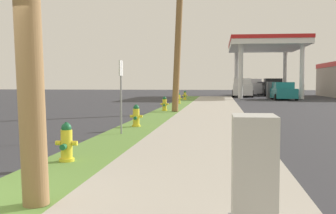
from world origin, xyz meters
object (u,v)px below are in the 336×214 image
(fire_hydrant_second, at_px, (136,117))
(truck_white_on_apron, at_px, (242,88))
(fire_hydrant_fifth, at_px, (185,96))
(car_teal_by_near_pump, at_px, (283,92))
(fire_hydrant_third, at_px, (164,105))
(truck_silver_at_forecourt, at_px, (254,87))
(utility_cabinet, at_px, (254,178))
(fire_hydrant_nearest, at_px, (66,144))
(fire_hydrant_fourth, at_px, (179,99))
(truck_black_at_far_bay, at_px, (272,88))
(utility_pole_midground, at_px, (179,11))
(street_sign_post, at_px, (121,81))

(fire_hydrant_second, height_order, truck_white_on_apron, truck_white_on_apron)
(fire_hydrant_fifth, bearing_deg, car_teal_by_near_pump, 24.54)
(fire_hydrant_third, xyz_separation_m, truck_silver_at_forecourt, (7.02, 31.88, 0.47))
(fire_hydrant_third, distance_m, truck_white_on_apron, 25.33)
(utility_cabinet, bearing_deg, car_teal_by_near_pump, 81.53)
(fire_hydrant_nearest, bearing_deg, utility_cabinet, -46.97)
(fire_hydrant_fifth, distance_m, car_teal_by_near_pump, 9.29)
(fire_hydrant_second, distance_m, utility_cabinet, 10.31)
(fire_hydrant_third, relative_size, fire_hydrant_fourth, 1.00)
(truck_white_on_apron, height_order, truck_black_at_far_bay, same)
(utility_cabinet, bearing_deg, truck_black_at_far_bay, 83.08)
(fire_hydrant_nearest, distance_m, utility_pole_midground, 14.82)
(fire_hydrant_fourth, xyz_separation_m, fire_hydrant_fifth, (-0.08, 6.25, 0.00))
(fire_hydrant_fifth, bearing_deg, fire_hydrant_second, -89.76)
(fire_hydrant_fourth, bearing_deg, street_sign_post, -90.13)
(utility_cabinet, height_order, truck_black_at_far_bay, truck_black_at_far_bay)
(utility_pole_midground, height_order, truck_silver_at_forecourt, utility_pole_midground)
(fire_hydrant_fifth, height_order, truck_black_at_far_bay, truck_black_at_far_bay)
(fire_hydrant_nearest, distance_m, car_teal_by_near_pump, 32.81)
(fire_hydrant_fifth, xyz_separation_m, truck_silver_at_forecourt, (7.06, 18.28, 0.47))
(fire_hydrant_nearest, bearing_deg, fire_hydrant_fifth, 89.98)
(fire_hydrant_nearest, distance_m, fire_hydrant_third, 14.24)
(utility_pole_midground, distance_m, truck_white_on_apron, 25.76)
(fire_hydrant_third, relative_size, utility_cabinet, 0.63)
(utility_pole_midground, xyz_separation_m, truck_white_on_apron, (4.47, 25.01, -4.28))
(truck_white_on_apron, bearing_deg, truck_silver_at_forecourt, 75.95)
(fire_hydrant_third, distance_m, street_sign_post, 9.96)
(fire_hydrant_fifth, bearing_deg, utility_pole_midground, -86.62)
(fire_hydrant_nearest, bearing_deg, car_teal_by_near_pump, 75.05)
(fire_hydrant_fifth, xyz_separation_m, truck_white_on_apron, (5.28, 11.18, 0.47))
(car_teal_by_near_pump, distance_m, truck_silver_at_forecourt, 14.49)
(fire_hydrant_fifth, bearing_deg, truck_silver_at_forecourt, 68.88)
(fire_hydrant_fifth, height_order, street_sign_post, street_sign_post)
(fire_hydrant_second, xyz_separation_m, truck_silver_at_forecourt, (6.97, 39.76, 0.47))
(fire_hydrant_nearest, xyz_separation_m, fire_hydrant_second, (0.10, 6.37, 0.00))
(utility_cabinet, distance_m, truck_black_at_far_bay, 46.31)
(fire_hydrant_nearest, relative_size, utility_cabinet, 0.63)
(truck_black_at_far_bay, bearing_deg, fire_hydrant_fourth, -112.61)
(car_teal_by_near_pump, distance_m, truck_white_on_apron, 7.98)
(utility_pole_midground, height_order, car_teal_by_near_pump, utility_pole_midground)
(truck_silver_at_forecourt, bearing_deg, fire_hydrant_nearest, -98.72)
(fire_hydrant_nearest, xyz_separation_m, utility_cabinet, (3.23, -3.45, 0.22))
(utility_cabinet, xyz_separation_m, street_sign_post, (-3.17, 7.81, 0.97))
(fire_hydrant_nearest, distance_m, fire_hydrant_second, 6.37)
(utility_pole_midground, bearing_deg, fire_hydrant_second, -95.45)
(truck_silver_at_forecourt, bearing_deg, fire_hydrant_fifth, -111.12)
(utility_pole_midground, distance_m, street_sign_post, 10.32)
(car_teal_by_near_pump, bearing_deg, fire_hydrant_nearest, -104.95)
(car_teal_by_near_pump, bearing_deg, utility_pole_midground, -113.34)
(street_sign_post, height_order, truck_silver_at_forecourt, street_sign_post)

